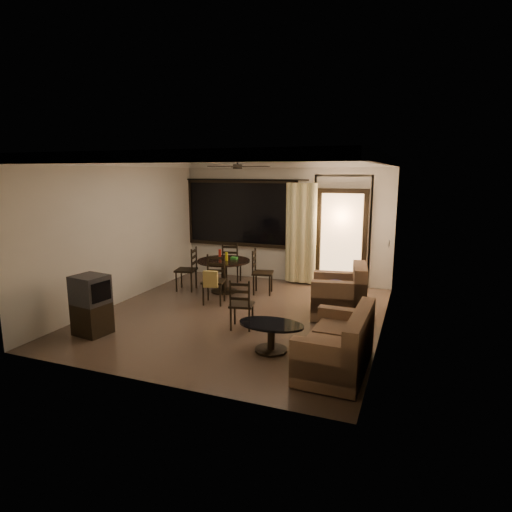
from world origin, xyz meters
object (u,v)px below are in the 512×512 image
at_px(dining_table, 224,267).
at_px(tv_cabinet, 91,305).
at_px(dining_chair_north, 232,271).
at_px(dining_chair_east, 262,281).
at_px(dining_chair_south, 214,288).
at_px(armchair, 342,296).
at_px(sofa, 340,347).
at_px(dining_chair_west, 187,278).
at_px(side_chair, 242,314).
at_px(coffee_table, 271,333).

height_order(dining_table, tv_cabinet, tv_cabinet).
bearing_deg(dining_chair_north, dining_chair_east, 136.76).
xyz_separation_m(dining_chair_south, tv_cabinet, (-1.10, -2.15, 0.18)).
height_order(dining_chair_south, tv_cabinet, tv_cabinet).
distance_m(tv_cabinet, armchair, 4.24).
bearing_deg(dining_chair_south, sofa, -47.06).
relative_size(dining_chair_west, sofa, 0.63).
height_order(dining_chair_south, side_chair, dining_chair_south).
xyz_separation_m(dining_chair_east, coffee_table, (1.15, -2.77, -0.00)).
bearing_deg(dining_chair_north, sofa, 119.47).
distance_m(dining_chair_south, armchair, 2.49).
height_order(dining_chair_north, tv_cabinet, tv_cabinet).
height_order(dining_chair_west, side_chair, dining_chair_west).
distance_m(dining_chair_west, sofa, 4.67).
bearing_deg(sofa, armchair, 100.66).
relative_size(coffee_table, side_chair, 1.13).
xyz_separation_m(dining_table, tv_cabinet, (-0.92, -2.99, -0.07)).
distance_m(sofa, armchair, 2.15).
bearing_deg(coffee_table, armchair, 69.86).
distance_m(dining_chair_west, coffee_table, 3.70).
bearing_deg(side_chair, dining_table, -68.91).
bearing_deg(dining_chair_west, sofa, 43.29).
bearing_deg(dining_chair_east, dining_chair_west, 90.00).
xyz_separation_m(dining_chair_south, dining_chair_north, (-0.33, 1.61, -0.02)).
xyz_separation_m(dining_chair_west, dining_chair_east, (1.64, 0.34, 0.00)).
distance_m(dining_table, dining_chair_north, 0.83).
bearing_deg(coffee_table, dining_chair_east, 112.61).
bearing_deg(dining_chair_south, tv_cabinet, -128.74).
height_order(dining_chair_north, sofa, dining_chair_north).
relative_size(dining_chair_south, tv_cabinet, 0.99).
distance_m(sofa, side_chair, 2.03).
height_order(coffee_table, side_chair, side_chair).
xyz_separation_m(dining_chair_west, dining_chair_north, (0.66, 0.94, 0.00)).
bearing_deg(side_chair, armchair, -152.28).
xyz_separation_m(dining_chair_north, side_chair, (1.38, -2.67, -0.03)).
height_order(dining_table, armchair, armchair).
distance_m(dining_chair_east, dining_chair_south, 1.20).
bearing_deg(dining_chair_south, side_chair, -57.26).
bearing_deg(armchair, dining_chair_north, 142.26).
height_order(armchair, coffee_table, armchair).
relative_size(dining_chair_east, side_chair, 1.11).
height_order(dining_chair_west, dining_chair_south, same).
xyz_separation_m(dining_table, dining_chair_west, (-0.82, -0.17, -0.27)).
bearing_deg(armchair, dining_chair_east, 144.31).
xyz_separation_m(dining_chair_west, side_chair, (2.04, -1.73, -0.03)).
bearing_deg(dining_chair_south, coffee_table, -56.11).
bearing_deg(tv_cabinet, dining_chair_east, 69.53).
relative_size(dining_chair_east, dining_chair_north, 1.00).
bearing_deg(dining_chair_south, dining_chair_north, 90.00).
xyz_separation_m(sofa, armchair, (-0.34, 2.13, 0.07)).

